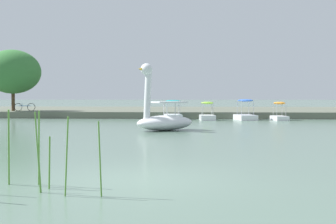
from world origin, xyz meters
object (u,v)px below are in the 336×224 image
(pedal_boat_blue, at_px, (245,113))
(bicycle_parked, at_px, (25,107))
(pedal_boat_lime, at_px, (207,114))
(pedal_boat_orange, at_px, (279,114))
(swan_boat, at_px, (163,117))
(tree_broadleaf_right, at_px, (13,72))
(pedal_boat_teal, at_px, (173,113))

(pedal_boat_blue, bearing_deg, bicycle_parked, 170.91)
(pedal_boat_lime, bearing_deg, pedal_boat_blue, 7.61)
(pedal_boat_blue, bearing_deg, pedal_boat_lime, -172.39)
(pedal_boat_lime, distance_m, pedal_boat_orange, 5.42)
(swan_boat, height_order, pedal_boat_orange, swan_boat)
(pedal_boat_orange, xyz_separation_m, bicycle_parked, (-20.98, 3.44, 0.43))
(pedal_boat_lime, bearing_deg, bicycle_parked, 167.86)
(pedal_boat_orange, relative_size, tree_broadleaf_right, 0.31)
(pedal_boat_lime, bearing_deg, pedal_boat_teal, 173.91)
(swan_boat, distance_m, tree_broadleaf_right, 20.14)
(pedal_boat_teal, xyz_separation_m, pedal_boat_blue, (5.56, 0.11, 0.01))
(pedal_boat_teal, relative_size, tree_broadleaf_right, 0.40)
(pedal_boat_lime, relative_size, pedal_boat_orange, 1.08)
(pedal_boat_teal, height_order, tree_broadleaf_right, tree_broadleaf_right)
(pedal_boat_teal, bearing_deg, pedal_boat_orange, -2.68)
(pedal_boat_orange, bearing_deg, pedal_boat_lime, 178.99)
(pedal_boat_blue, xyz_separation_m, tree_broadleaf_right, (-19.65, 3.33, 3.44))
(bicycle_parked, bearing_deg, tree_broadleaf_right, 162.26)
(swan_boat, distance_m, pedal_boat_orange, 13.06)
(pedal_boat_blue, height_order, bicycle_parked, pedal_boat_blue)
(pedal_boat_orange, bearing_deg, pedal_boat_blue, 168.96)
(pedal_boat_lime, bearing_deg, tree_broadleaf_right, 167.46)
(tree_broadleaf_right, distance_m, bicycle_parked, 3.29)
(pedal_boat_teal, bearing_deg, swan_boat, -90.22)
(tree_broadleaf_right, bearing_deg, pedal_boat_teal, -13.71)
(pedal_boat_blue, relative_size, pedal_boat_orange, 1.30)
(swan_boat, bearing_deg, pedal_boat_orange, 51.70)
(bicycle_parked, bearing_deg, pedal_boat_blue, -9.09)
(bicycle_parked, bearing_deg, pedal_boat_orange, -9.32)
(pedal_boat_blue, relative_size, tree_broadleaf_right, 0.41)
(pedal_boat_orange, relative_size, bicycle_parked, 1.07)
(pedal_boat_orange, bearing_deg, bicycle_parked, 170.68)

